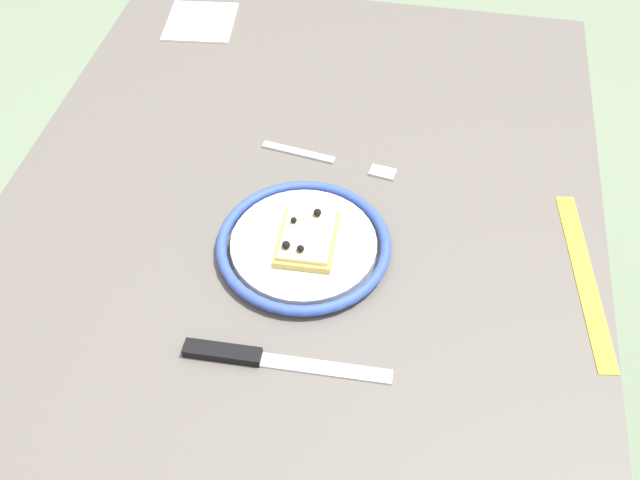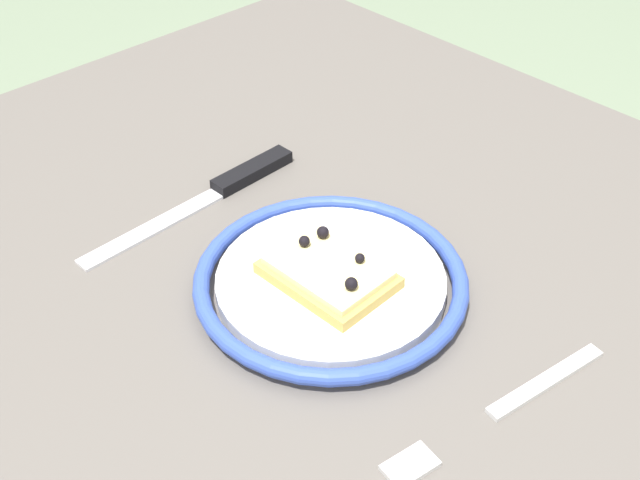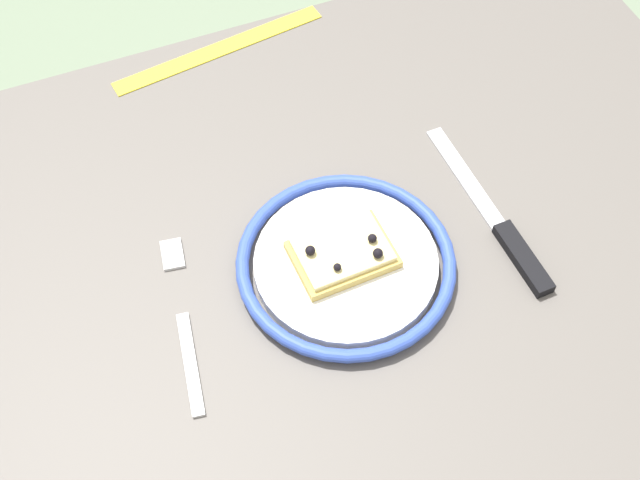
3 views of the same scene
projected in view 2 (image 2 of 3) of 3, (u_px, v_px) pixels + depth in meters
dining_table at (396, 376)px, 0.70m from camera, size 1.11×0.82×0.72m
plate at (331, 281)px, 0.66m from camera, size 0.22×0.22×0.02m
pizza_slice_near at (328, 272)px, 0.65m from camera, size 0.10×0.08×0.03m
knife at (227, 186)px, 0.78m from camera, size 0.03×0.24×0.01m
fork at (498, 411)px, 0.57m from camera, size 0.05×0.20×0.00m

